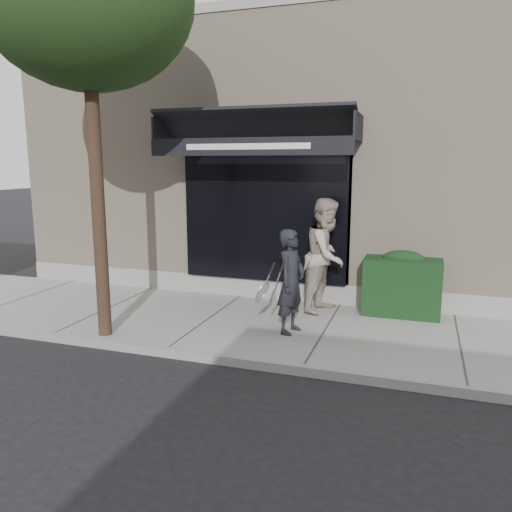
% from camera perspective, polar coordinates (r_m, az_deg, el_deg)
% --- Properties ---
extents(ground, '(80.00, 80.00, 0.00)m').
position_cam_1_polar(ground, '(8.16, 7.89, -9.12)').
color(ground, black).
rests_on(ground, ground).
extents(sidewalk, '(20.00, 3.00, 0.12)m').
position_cam_1_polar(sidewalk, '(8.14, 7.90, -8.72)').
color(sidewalk, gray).
rests_on(sidewalk, ground).
extents(curb, '(20.00, 0.10, 0.14)m').
position_cam_1_polar(curb, '(6.72, 5.38, -12.86)').
color(curb, gray).
rests_on(curb, ground).
extents(building_facade, '(14.30, 8.04, 5.64)m').
position_cam_1_polar(building_facade, '(12.60, 12.45, 10.35)').
color(building_facade, beige).
rests_on(building_facade, ground).
extents(hedge, '(1.30, 0.70, 1.14)m').
position_cam_1_polar(hedge, '(9.06, 16.35, -3.11)').
color(hedge, black).
rests_on(hedge, sidewalk).
extents(pedestrian_front, '(0.74, 0.78, 1.63)m').
position_cam_1_polar(pedestrian_front, '(7.73, 4.01, -2.96)').
color(pedestrian_front, black).
rests_on(pedestrian_front, sidewalk).
extents(pedestrian_back, '(1.00, 1.15, 2.02)m').
position_cam_1_polar(pedestrian_back, '(8.90, 8.09, 0.08)').
color(pedestrian_back, '#B2A28E').
rests_on(pedestrian_back, sidewalk).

